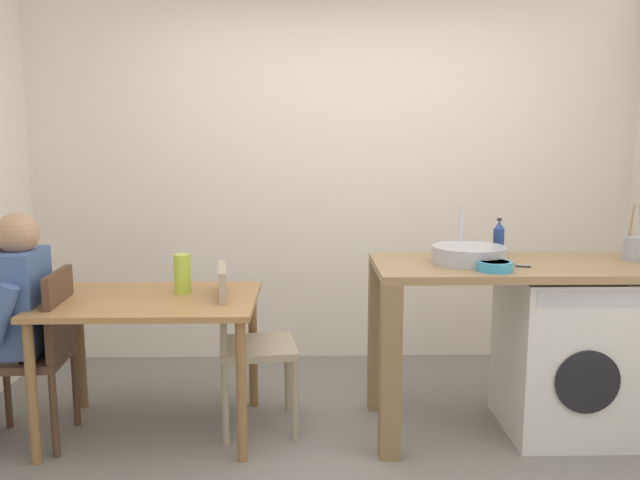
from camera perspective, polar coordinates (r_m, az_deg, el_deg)
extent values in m
plane|color=slate|center=(3.14, 2.57, -20.66)|extent=(5.46, 5.46, 0.00)
cube|color=silver|center=(4.48, 1.24, 6.35)|extent=(4.60, 0.10, 2.70)
cube|color=#9E7042|center=(3.43, -15.01, -5.29)|extent=(1.10, 0.76, 0.03)
cylinder|color=brown|center=(3.40, -24.53, -12.46)|extent=(0.05, 0.05, 0.71)
cylinder|color=brown|center=(3.15, -7.09, -13.41)|extent=(0.05, 0.05, 0.71)
cylinder|color=brown|center=(3.98, -20.75, -9.15)|extent=(0.05, 0.05, 0.71)
cylinder|color=brown|center=(3.77, -6.06, -9.62)|extent=(0.05, 0.05, 0.71)
cube|color=#4C3323|center=(3.61, -24.95, -9.64)|extent=(0.43, 0.43, 0.04)
cube|color=#4C3323|center=(3.49, -22.39, -6.25)|extent=(0.06, 0.38, 0.45)
cylinder|color=#4C3323|center=(3.91, -26.36, -11.85)|extent=(0.04, 0.04, 0.45)
cylinder|color=#4C3323|center=(3.47, -22.85, -14.20)|extent=(0.04, 0.04, 0.45)
cylinder|color=#4C3323|center=(3.79, -21.17, -12.14)|extent=(0.04, 0.04, 0.45)
cube|color=gray|center=(3.47, -5.64, -9.60)|extent=(0.45, 0.45, 0.04)
cube|color=gray|center=(3.40, -8.75, -6.09)|extent=(0.09, 0.38, 0.45)
cylinder|color=gray|center=(3.73, -2.94, -11.91)|extent=(0.04, 0.04, 0.45)
cylinder|color=gray|center=(3.39, -2.26, -14.05)|extent=(0.04, 0.04, 0.45)
cylinder|color=gray|center=(3.71, -8.61, -12.11)|extent=(0.04, 0.04, 0.45)
cylinder|color=gray|center=(3.37, -8.53, -14.29)|extent=(0.04, 0.04, 0.45)
cube|color=#3F598C|center=(3.54, -25.26, -5.01)|extent=(0.22, 0.35, 0.52)
cylinder|color=#3F598C|center=(3.36, -26.80, -6.07)|extent=(0.19, 0.10, 0.31)
cylinder|color=#3F598C|center=(3.74, -24.43, -4.46)|extent=(0.19, 0.10, 0.31)
sphere|color=#A57A5B|center=(3.47, -25.63, 0.53)|extent=(0.21, 0.21, 0.21)
sphere|color=black|center=(3.51, -26.46, -0.83)|extent=(0.12, 0.12, 0.12)
cube|color=olive|center=(3.46, 17.44, -2.31)|extent=(1.50, 0.68, 0.04)
cube|color=brown|center=(3.15, 6.35, -11.74)|extent=(0.10, 0.10, 0.88)
cube|color=brown|center=(3.70, 5.17, -8.59)|extent=(0.10, 0.10, 0.88)
cube|color=silver|center=(3.66, 21.04, -9.48)|extent=(0.60, 0.60, 0.86)
cylinder|color=black|center=(3.41, 22.95, -11.70)|extent=(0.32, 0.02, 0.32)
cube|color=#B2B2B7|center=(3.30, 23.33, -4.92)|extent=(0.54, 0.01, 0.08)
cylinder|color=#9EA0A5|center=(3.37, 13.25, -1.30)|extent=(0.38, 0.38, 0.09)
cylinder|color=#B2B2B7|center=(3.53, 12.59, 0.74)|extent=(0.02, 0.02, 0.28)
cylinder|color=navy|center=(3.62, 15.78, -0.21)|extent=(0.06, 0.06, 0.15)
cone|color=navy|center=(3.60, 15.85, 1.31)|extent=(0.05, 0.05, 0.04)
cylinder|color=#262626|center=(3.60, 15.87, 1.78)|extent=(0.02, 0.02, 0.02)
cylinder|color=teal|center=(3.21, 15.46, -2.28)|extent=(0.17, 0.17, 0.05)
cylinder|color=#1E546B|center=(3.20, 15.47, -2.07)|extent=(0.14, 0.14, 0.02)
cylinder|color=gray|center=(3.74, 26.45, -0.71)|extent=(0.11, 0.11, 0.13)
cylinder|color=#99724C|center=(3.72, 26.29, 1.52)|extent=(0.01, 0.04, 0.18)
cylinder|color=#A8C63D|center=(3.47, -12.29, -2.99)|extent=(0.09, 0.09, 0.21)
cube|color=#B2B2B7|center=(3.34, 17.18, -2.25)|extent=(0.15, 0.06, 0.01)
cube|color=#262628|center=(3.34, 17.18, -2.25)|extent=(0.15, 0.06, 0.01)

